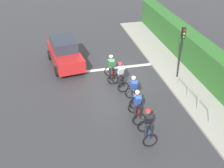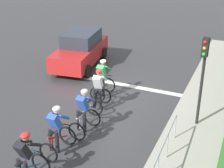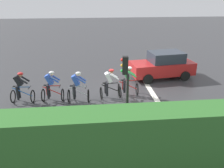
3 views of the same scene
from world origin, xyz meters
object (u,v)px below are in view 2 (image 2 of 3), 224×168
at_px(cyclist_lead, 26,162).
at_px(car_red, 80,49).
at_px(pedestrian_railing_kerbside, 163,150).
at_px(cyclist_mid, 84,113).
at_px(cyclist_fourth, 99,91).
at_px(traffic_light_near_crossing, 203,70).
at_px(cyclist_trailing, 102,80).
at_px(cyclist_second, 57,132).

distance_m(cyclist_lead, car_red, 8.84).
bearing_deg(pedestrian_railing_kerbside, cyclist_mid, -16.45).
xyz_separation_m(cyclist_fourth, pedestrian_railing_kerbside, (-3.28, 2.59, -0.01)).
xyz_separation_m(car_red, traffic_light_near_crossing, (-6.57, 3.52, 1.35)).
relative_size(cyclist_fourth, cyclist_trailing, 1.00).
bearing_deg(car_red, cyclist_second, 112.86).
distance_m(cyclist_lead, cyclist_mid, 2.89).
distance_m(traffic_light_near_crossing, pedestrian_railing_kerbside, 3.22).
xyz_separation_m(cyclist_second, car_red, (2.88, -6.82, 0.08)).
relative_size(cyclist_mid, traffic_light_near_crossing, 0.50).
bearing_deg(cyclist_trailing, cyclist_second, 94.93).
distance_m(cyclist_mid, pedestrian_railing_kerbside, 3.14).
bearing_deg(cyclist_fourth, cyclist_mid, 98.95).
bearing_deg(cyclist_second, traffic_light_near_crossing, -138.17).
distance_m(cyclist_lead, pedestrian_railing_kerbside, 3.79).
distance_m(cyclist_trailing, pedestrian_railing_kerbside, 5.08).
bearing_deg(cyclist_trailing, cyclist_fourth, 107.08).
bearing_deg(cyclist_second, cyclist_fourth, -89.22).
relative_size(cyclist_lead, cyclist_mid, 1.00).
height_order(cyclist_fourth, traffic_light_near_crossing, traffic_light_near_crossing).
height_order(cyclist_lead, pedestrian_railing_kerbside, cyclist_lead).
bearing_deg(traffic_light_near_crossing, car_red, -28.16).
xyz_separation_m(cyclist_fourth, car_red, (2.84, -3.77, 0.08)).
bearing_deg(cyclist_fourth, cyclist_trailing, -72.92).
distance_m(cyclist_trailing, car_red, 3.75).
bearing_deg(cyclist_lead, traffic_light_near_crossing, -127.29).
xyz_separation_m(cyclist_second, traffic_light_near_crossing, (-3.69, -3.31, 1.43)).
distance_m(cyclist_second, cyclist_mid, 1.37).
height_order(cyclist_fourth, car_red, car_red).
xyz_separation_m(cyclist_trailing, car_red, (2.53, -2.77, 0.08)).
xyz_separation_m(cyclist_fourth, cyclist_trailing, (0.31, -1.00, 0.00)).
relative_size(cyclist_trailing, pedestrian_railing_kerbside, 0.49).
bearing_deg(cyclist_trailing, cyclist_lead, 93.68).
xyz_separation_m(cyclist_mid, cyclist_trailing, (0.58, -2.71, 0.00)).
xyz_separation_m(cyclist_mid, cyclist_fourth, (0.27, -1.70, 0.00)).
distance_m(car_red, pedestrian_railing_kerbside, 8.83).
bearing_deg(car_red, cyclist_mid, 119.55).
bearing_deg(cyclist_mid, cyclist_fourth, -81.05).
distance_m(cyclist_second, traffic_light_near_crossing, 5.16).
height_order(cyclist_mid, cyclist_fourth, same).
height_order(cyclist_second, car_red, car_red).
height_order(cyclist_trailing, pedestrian_railing_kerbside, cyclist_trailing).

